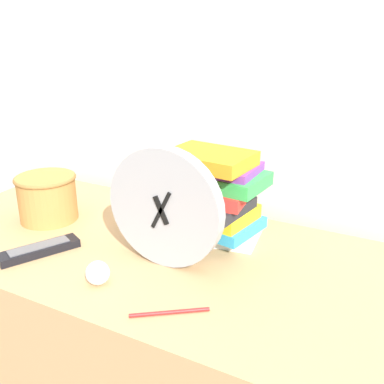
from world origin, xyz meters
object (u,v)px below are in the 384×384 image
(tv_remote, at_px, (39,250))
(pen, at_px, (170,312))
(desk_clock, at_px, (165,208))
(book_stack, at_px, (214,196))
(basket, at_px, (47,196))
(crumpled_paper_ball, at_px, (98,273))

(tv_remote, height_order, pen, tv_remote)
(desk_clock, distance_m, book_stack, 0.18)
(book_stack, xyz_separation_m, basket, (-0.48, -0.11, -0.05))
(basket, relative_size, tv_remote, 0.87)
(desk_clock, height_order, crumpled_paper_ball, desk_clock)
(tv_remote, bearing_deg, book_stack, 38.92)
(desk_clock, height_order, basket, desk_clock)
(basket, xyz_separation_m, tv_remote, (0.13, -0.17, -0.06))
(book_stack, xyz_separation_m, tv_remote, (-0.35, -0.28, -0.11))
(book_stack, bearing_deg, pen, -79.15)
(basket, relative_size, crumpled_paper_ball, 3.22)
(book_stack, distance_m, tv_remote, 0.46)
(desk_clock, bearing_deg, tv_remote, -160.48)
(basket, bearing_deg, pen, -22.94)
(tv_remote, xyz_separation_m, pen, (0.41, -0.06, -0.01))
(basket, distance_m, crumpled_paper_ball, 0.41)
(tv_remote, relative_size, crumpled_paper_ball, 3.70)
(basket, height_order, crumpled_paper_ball, basket)
(desk_clock, bearing_deg, pen, -56.90)
(crumpled_paper_ball, height_order, pen, crumpled_paper_ball)
(basket, bearing_deg, book_stack, 13.07)
(book_stack, xyz_separation_m, crumpled_paper_ball, (-0.13, -0.32, -0.09))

